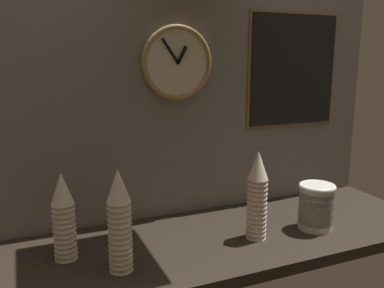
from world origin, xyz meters
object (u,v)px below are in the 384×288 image
at_px(cup_stack_left, 120,221).
at_px(cup_stack_center_right, 257,195).
at_px(cup_stack_far_left, 64,217).
at_px(bowl_stack_right, 316,205).
at_px(wall_clock, 177,63).
at_px(menu_board, 293,70).

bearing_deg(cup_stack_left, cup_stack_center_right, 4.06).
xyz_separation_m(cup_stack_far_left, bowl_stack_right, (0.88, -0.12, -0.05)).
height_order(cup_stack_far_left, wall_clock, wall_clock).
xyz_separation_m(cup_stack_left, cup_stack_center_right, (0.49, 0.03, 0.00)).
xyz_separation_m(cup_stack_left, bowl_stack_right, (0.74, 0.02, -0.07)).
xyz_separation_m(cup_stack_left, wall_clock, (0.32, 0.34, 0.45)).
distance_m(cup_stack_center_right, bowl_stack_right, 0.26).
relative_size(cup_stack_center_right, wall_clock, 1.12).
xyz_separation_m(bowl_stack_right, wall_clock, (-0.42, 0.33, 0.52)).
bearing_deg(bowl_stack_right, wall_clock, 142.30).
relative_size(cup_stack_left, cup_stack_center_right, 1.00).
height_order(bowl_stack_right, wall_clock, wall_clock).
distance_m(cup_stack_far_left, cup_stack_center_right, 0.64).
bearing_deg(wall_clock, cup_stack_far_left, -156.08).
height_order(wall_clock, menu_board, menu_board).
height_order(cup_stack_center_right, wall_clock, wall_clock).
height_order(cup_stack_far_left, menu_board, menu_board).
height_order(cup_stack_left, cup_stack_center_right, same).
bearing_deg(cup_stack_far_left, bowl_stack_right, -7.84).
distance_m(cup_stack_far_left, wall_clock, 0.68).
xyz_separation_m(cup_stack_far_left, menu_board, (1.00, 0.21, 0.43)).
relative_size(cup_stack_far_left, cup_stack_center_right, 0.90).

